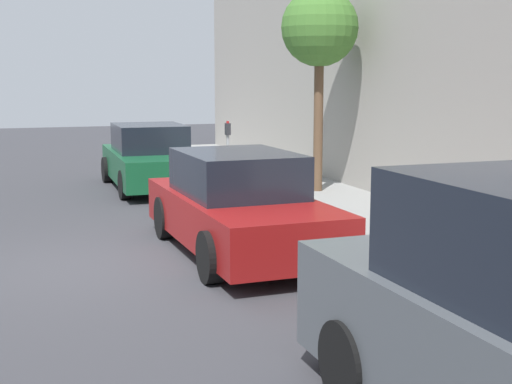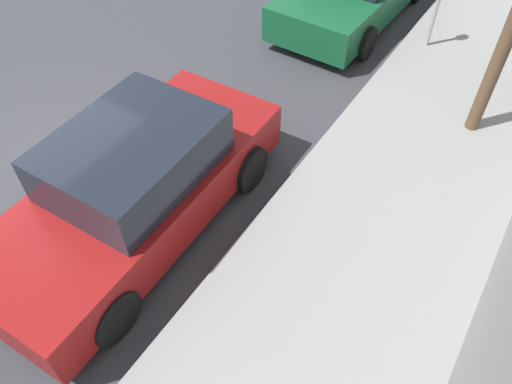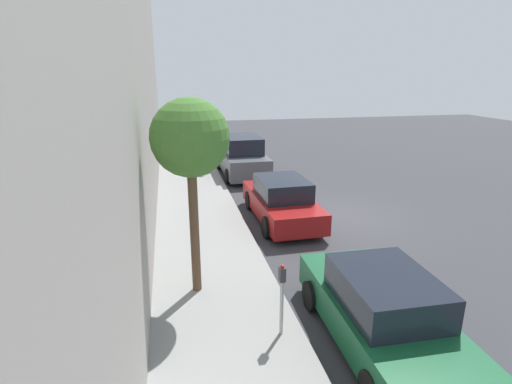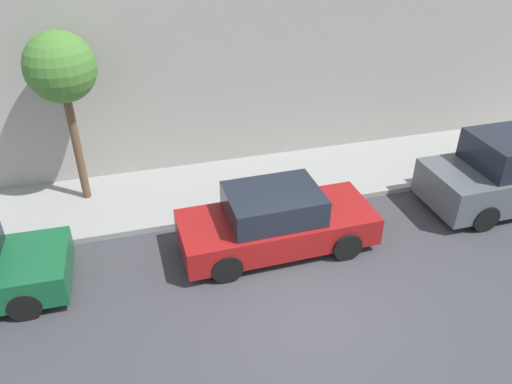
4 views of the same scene
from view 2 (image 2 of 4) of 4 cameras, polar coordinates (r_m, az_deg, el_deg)
ground_plane at (r=8.48m, az=-23.59°, el=3.00°), size 60.00×60.00×0.00m
sidewalk at (r=6.13m, az=7.74°, el=-14.06°), size 2.95×32.00×0.15m
parked_sedan_second at (r=6.63m, az=-13.58°, el=0.70°), size 1.92×4.53×1.54m
parking_meter_far at (r=10.34m, az=20.14°, el=19.82°), size 0.11×0.15×1.47m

